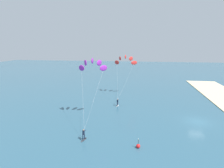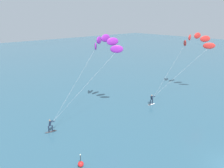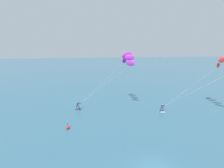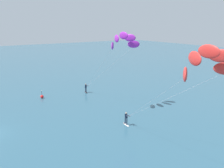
{
  "view_description": "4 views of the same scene",
  "coord_description": "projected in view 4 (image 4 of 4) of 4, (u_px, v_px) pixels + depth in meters",
  "views": [
    {
      "loc": [
        -34.17,
        10.48,
        13.83
      ],
      "look_at": [
        -0.32,
        15.64,
        6.57
      ],
      "focal_mm": 30.32,
      "sensor_mm": 36.0,
      "label": 1
    },
    {
      "loc": [
        -20.25,
        -4.54,
        13.84
      ],
      "look_at": [
        1.09,
        18.83,
        3.9
      ],
      "focal_mm": 35.06,
      "sensor_mm": 36.0,
      "label": 2
    },
    {
      "loc": [
        -6.29,
        -15.81,
        13.86
      ],
      "look_at": [
        -2.65,
        19.0,
        4.99
      ],
      "focal_mm": 28.79,
      "sensor_mm": 36.0,
      "label": 3
    },
    {
      "loc": [
        30.22,
        -2.56,
        12.56
      ],
      "look_at": [
        1.19,
        16.99,
        4.0
      ],
      "focal_mm": 40.28,
      "sensor_mm": 36.0,
      "label": 4
    }
  ],
  "objects": [
    {
      "name": "kitesurfer_nearshore",
      "position": [
        122.0,
        43.0,
        36.93
      ],
      "size": [
        11.89,
        5.66,
        11.3
      ],
      "color": "#333338",
      "rests_on": "ground"
    },
    {
      "name": "kitesurfer_mid_water",
      "position": [
        203.0,
        65.0,
        20.2
      ],
      "size": [
        13.4,
        6.52,
        10.92
      ],
      "color": "white",
      "rests_on": "ground"
    },
    {
      "name": "marker_buoy",
      "position": [
        42.0,
        96.0,
        42.87
      ],
      "size": [
        0.56,
        0.56,
        1.38
      ],
      "color": "red",
      "rests_on": "ground"
    }
  ]
}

